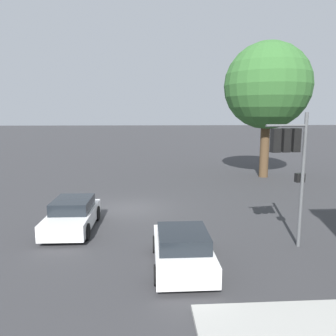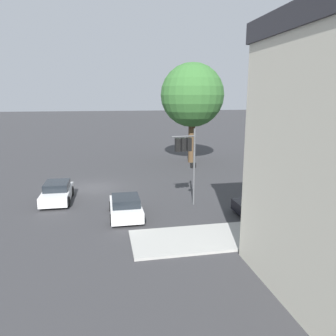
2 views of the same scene
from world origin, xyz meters
The scene contains 6 objects.
ground_plane centered at (0.00, 0.00, 0.00)m, with size 300.00×300.00×0.00m, color #333335.
street_tree centered at (-8.94, 10.87, 7.54)m, with size 7.05×7.05×11.11m.
traffic_signal centered at (5.85, 6.46, 3.83)m, with size 0.74×1.80×5.33m.
crossing_car_0 centered at (3.21, -2.45, 0.68)m, with size 4.29×2.05×1.40m.
crossing_car_1 centered at (7.30, 2.19, 0.64)m, with size 3.96×2.03×1.34m.
parked_car_0 centered at (8.54, 11.25, 0.65)m, with size 2.07×4.42×1.37m.
Camera 2 is at (27.01, 1.01, 7.44)m, focal length 35.00 mm.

